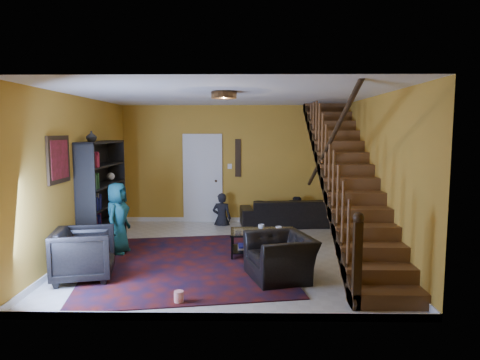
% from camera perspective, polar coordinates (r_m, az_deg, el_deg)
% --- Properties ---
extents(floor, '(5.50, 5.50, 0.00)m').
position_cam_1_polar(floor, '(7.80, -1.76, -9.77)').
color(floor, beige).
rests_on(floor, ground).
extents(room, '(5.50, 5.50, 5.50)m').
position_cam_1_polar(room, '(9.22, -9.74, -6.98)').
color(room, gold).
rests_on(room, ground).
extents(staircase, '(0.95, 5.02, 3.18)m').
position_cam_1_polar(staircase, '(7.72, 14.13, 0.47)').
color(staircase, brown).
rests_on(staircase, floor).
extents(bookshelf, '(0.35, 1.80, 2.00)m').
position_cam_1_polar(bookshelf, '(8.62, -17.79, -1.94)').
color(bookshelf, black).
rests_on(bookshelf, floor).
extents(door, '(0.82, 0.05, 2.05)m').
position_cam_1_polar(door, '(10.32, -4.98, 0.03)').
color(door, silver).
rests_on(door, floor).
extents(framed_picture, '(0.04, 0.74, 0.74)m').
position_cam_1_polar(framed_picture, '(7.21, -23.05, 2.53)').
color(framed_picture, maroon).
rests_on(framed_picture, room).
extents(wall_hanging, '(0.14, 0.03, 0.90)m').
position_cam_1_polar(wall_hanging, '(10.23, -0.26, 2.95)').
color(wall_hanging, black).
rests_on(wall_hanging, room).
extents(ceiling_fixture, '(0.40, 0.40, 0.10)m').
position_cam_1_polar(ceiling_fixture, '(6.71, -2.16, 11.25)').
color(ceiling_fixture, '#3F2814').
rests_on(ceiling_fixture, room).
extents(rug, '(3.67, 4.04, 0.02)m').
position_cam_1_polar(rug, '(7.28, -7.28, -10.94)').
color(rug, '#4B120D').
rests_on(rug, floor).
extents(sofa, '(2.23, 1.04, 0.63)m').
position_cam_1_polar(sofa, '(10.00, 6.34, -4.30)').
color(sofa, black).
rests_on(sofa, floor).
extents(armchair_left, '(1.00, 0.99, 0.77)m').
position_cam_1_polar(armchair_left, '(6.80, -20.10, -9.25)').
color(armchair_left, black).
rests_on(armchair_left, floor).
extents(armchair_right, '(1.12, 1.21, 0.65)m').
position_cam_1_polar(armchair_right, '(6.49, 5.39, -10.17)').
color(armchair_right, black).
rests_on(armchair_right, floor).
extents(person_adult_a, '(0.47, 0.34, 1.21)m').
position_cam_1_polar(person_adult_a, '(10.05, -2.45, -5.15)').
color(person_adult_a, black).
rests_on(person_adult_a, sofa).
extents(person_adult_b, '(0.58, 0.47, 1.13)m').
position_cam_1_polar(person_adult_b, '(10.11, 7.41, -5.36)').
color(person_adult_b, black).
rests_on(person_adult_b, sofa).
extents(person_child, '(0.50, 0.68, 1.29)m').
position_cam_1_polar(person_child, '(7.95, -16.02, -4.93)').
color(person_child, '#1A5863').
rests_on(person_child, armchair_left).
extents(coffee_table, '(1.17, 0.72, 0.44)m').
position_cam_1_polar(coffee_table, '(7.64, 3.11, -8.16)').
color(coffee_table, black).
rests_on(coffee_table, floor).
extents(cup_a, '(0.13, 0.13, 0.09)m').
position_cam_1_polar(cup_a, '(7.71, 2.86, -6.25)').
color(cup_a, '#999999').
rests_on(cup_a, coffee_table).
extents(cup_b, '(0.13, 0.13, 0.10)m').
position_cam_1_polar(cup_b, '(7.52, 5.17, -6.55)').
color(cup_b, '#999999').
rests_on(cup_b, coffee_table).
extents(bowl, '(0.25, 0.25, 0.06)m').
position_cam_1_polar(bowl, '(7.42, 5.11, -6.90)').
color(bowl, '#999999').
rests_on(bowl, coffee_table).
extents(vase, '(0.18, 0.18, 0.19)m').
position_cam_1_polar(vase, '(8.06, -19.20, 5.51)').
color(vase, '#999999').
rests_on(vase, bookshelf).
extents(popcorn_bucket, '(0.13, 0.13, 0.14)m').
position_cam_1_polar(popcorn_bucket, '(5.70, -8.16, -15.13)').
color(popcorn_bucket, red).
rests_on(popcorn_bucket, rug).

